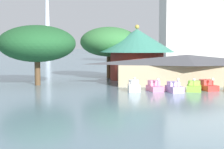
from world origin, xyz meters
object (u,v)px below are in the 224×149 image
Objects in this scene: pedal_boat_lavender at (175,88)px; boathouse at (187,69)px; pedal_boat_white at (135,87)px; green_roof_pavilion at (138,50)px; pedal_boat_lime at (195,87)px; shoreline_tree_tall_left at (38,44)px; pedal_boat_red at (208,86)px; shoreline_tree_mid at (110,42)px; pedal_boat_pink at (155,87)px; background_building_block at (214,21)px.

boathouse reaches higher than pedal_boat_lavender.
green_roof_pavilion is (1.44, 15.36, 4.25)m from pedal_boat_white.
pedal_boat_white is 7.21m from pedal_boat_lime.
shoreline_tree_tall_left is (-17.66, 7.46, 5.23)m from pedal_boat_lavender.
shoreline_tree_mid is at bearing -162.21° from pedal_boat_red.
pedal_boat_red is at bearing -14.38° from shoreline_tree_tall_left.
pedal_boat_lavender is 0.94× the size of pedal_boat_red.
pedal_boat_lavender reaches higher than pedal_boat_lime.
shoreline_tree_tall_left is at bearing -126.18° from pedal_boat_lavender.
pedal_boat_lavender is 20.99m from shoreline_tree_mid.
pedal_boat_red is 23.34m from shoreline_tree_tall_left.
pedal_boat_lavender is at bearing -67.20° from shoreline_tree_mid.
pedal_boat_pink is (2.53, 0.36, -0.04)m from pedal_boat_white.
pedal_boat_white reaches higher than pedal_boat_pink.
pedal_boat_lavender is 0.29× the size of shoreline_tree_mid.
shoreline_tree_tall_left reaches higher than pedal_boat_lime.
pedal_boat_lavender is at bearing -109.53° from background_building_block.
shoreline_tree_mid is (-4.58, 2.44, 1.35)m from green_roof_pavilion.
pedal_boat_pink is at bearing -102.79° from pedal_boat_red.
pedal_boat_white is at bearing -102.02° from pedal_boat_red.
shoreline_tree_mid is (-12.21, 16.82, 5.64)m from pedal_boat_red.
boathouse reaches higher than pedal_boat_white.
green_roof_pavilion is 0.39× the size of background_building_block.
boathouse is at bearing -170.86° from pedal_boat_lime.
boathouse is at bearing -51.14° from green_roof_pavilion.
green_roof_pavilion is 5.36m from shoreline_tree_mid.
boathouse is at bearing -109.29° from background_building_block.
green_roof_pavilion is at bearing -145.28° from pedal_boat_lime.
background_building_block is at bearing 54.87° from shoreline_tree_tall_left.
pedal_boat_red is (4.38, 1.81, 0.01)m from pedal_boat_lavender.
shoreline_tree_mid is 56.81m from background_building_block.
shoreline_tree_mid is at bearing -170.46° from pedal_boat_lavender.
shoreline_tree_mid is at bearing 48.69° from shoreline_tree_tall_left.
background_building_block reaches higher than shoreline_tree_tall_left.
pedal_boat_red is at bearing -62.03° from green_roof_pavilion.
pedal_boat_lavender is 0.09× the size of background_building_block.
shoreline_tree_mid reaches higher than pedal_boat_white.
background_building_block is at bearing 176.50° from pedal_boat_lime.
pedal_boat_lime is at bearing -18.44° from shoreline_tree_tall_left.
pedal_boat_pink is 0.13× the size of boathouse.
background_building_block is (31.12, 47.01, 6.96)m from shoreline_tree_mid.
shoreline_tree_tall_left reaches higher than pedal_boat_pink.
boathouse is at bearing -43.44° from shoreline_tree_mid.
pedal_boat_pink is at bearing 96.90° from pedal_boat_white.
pedal_boat_pink is 70.43m from background_building_block.
pedal_boat_white is at bearing -97.05° from pedal_boat_pink.
pedal_boat_lavender reaches higher than pedal_boat_pink.
pedal_boat_pink is at bearing -132.19° from pedal_boat_lavender.
green_roof_pavilion is at bearing 31.24° from shoreline_tree_tall_left.
background_building_block is (27.98, 64.82, 12.56)m from pedal_boat_white.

